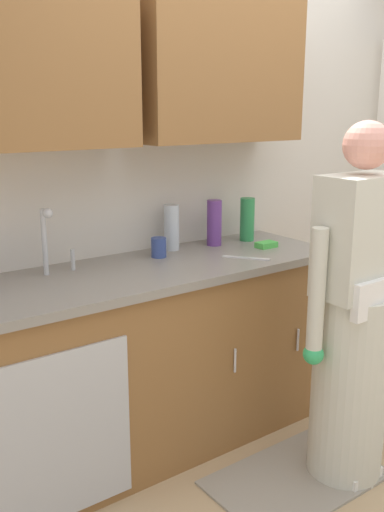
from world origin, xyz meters
The scene contains 13 objects.
ground_plane centered at (0.00, 0.00, 0.00)m, with size 9.00×9.00×0.00m, color tan.
kitchen_wall_with_uppers centered at (-0.14, 0.99, 1.48)m, with size 4.80×0.44×2.70m.
counter_cabinet centered at (-0.55, 0.70, 0.45)m, with size 1.90×0.62×0.90m.
countertop centered at (-0.55, 0.70, 0.92)m, with size 1.96×0.66×0.04m, color gray.
sink centered at (-0.96, 0.71, 0.93)m, with size 0.50×0.36×0.35m.
person_at_sink centered at (0.06, -0.03, 0.69)m, with size 0.55×0.34×1.62m.
floor_mat centered at (-0.17, 0.05, 0.01)m, with size 0.80×0.50×0.01m, color gray.
bottle_soap centered at (-0.28, 0.91, 1.06)m, with size 0.08×0.08×0.24m, color silver.
bottle_dish_liquid centered at (-0.03, 0.86, 1.06)m, with size 0.08×0.08×0.25m, color #66388C.
bottle_cleaner_spray centered at (0.19, 0.84, 1.06)m, with size 0.08×0.08×0.24m, color #2D8C4C.
cup_by_sink centered at (-0.42, 0.82, 0.99)m, with size 0.08×0.08×0.10m, color #33478C.
knife_on_counter centered at (-0.08, 0.54, 0.94)m, with size 0.24×0.02×0.01m, color silver.
sponge centered at (0.16, 0.65, 0.96)m, with size 0.11×0.07×0.03m, color #4CBF4C.
Camera 1 is at (-1.91, -1.53, 1.67)m, focal length 40.17 mm.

